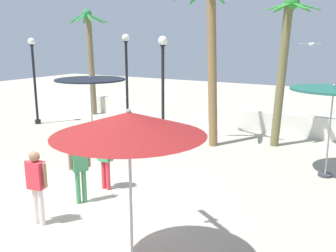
{
  "coord_description": "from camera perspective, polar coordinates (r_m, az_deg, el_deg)",
  "views": [
    {
      "loc": [
        5.8,
        -6.42,
        4.03
      ],
      "look_at": [
        0.0,
        3.42,
        1.4
      ],
      "focal_mm": 39.8,
      "sensor_mm": 36.0,
      "label": 1
    }
  ],
  "objects": [
    {
      "name": "ground_plane",
      "position": [
        9.54,
        -10.71,
        -12.25
      ],
      "size": [
        56.0,
        56.0,
        0.0
      ],
      "primitive_type": "plane",
      "color": "#B2A893"
    },
    {
      "name": "boundary_wall",
      "position": [
        17.56,
        10.57,
        1.05
      ],
      "size": [
        25.2,
        0.3,
        0.94
      ],
      "primitive_type": "cube",
      "color": "silver",
      "rests_on": "ground_plane"
    },
    {
      "name": "patio_umbrella_0",
      "position": [
        11.81,
        23.97,
        4.55
      ],
      "size": [
        2.43,
        2.43,
        2.81
      ],
      "color": "#333338",
      "rests_on": "ground_plane"
    },
    {
      "name": "patio_umbrella_1",
      "position": [
        15.25,
        -11.8,
        6.52
      ],
      "size": [
        2.78,
        2.78,
        2.66
      ],
      "color": "#333338",
      "rests_on": "ground_plane"
    },
    {
      "name": "patio_umbrella_3",
      "position": [
        5.93,
        -5.99,
        0.18
      ],
      "size": [
        2.49,
        2.49,
        2.99
      ],
      "color": "#333338",
      "rests_on": "ground_plane"
    },
    {
      "name": "palm_tree_1",
      "position": [
        20.98,
        -11.84,
        11.31
      ],
      "size": [
        2.29,
        2.29,
        5.66
      ],
      "color": "brown",
      "rests_on": "ground_plane"
    },
    {
      "name": "palm_tree_2",
      "position": [
        14.3,
        6.6,
        11.57
      ],
      "size": [
        2.53,
        2.56,
        6.17
      ],
      "color": "olive",
      "rests_on": "ground_plane"
    },
    {
      "name": "palm_tree_3",
      "position": [
        14.65,
        17.38,
        10.05
      ],
      "size": [
        1.94,
        2.03,
        5.62
      ],
      "color": "brown",
      "rests_on": "ground_plane"
    },
    {
      "name": "lamp_post_0",
      "position": [
        14.86,
        -0.79,
        7.39
      ],
      "size": [
        0.37,
        0.37,
        4.21
      ],
      "color": "black",
      "rests_on": "ground_plane"
    },
    {
      "name": "lamp_post_1",
      "position": [
        19.24,
        -19.82,
        7.42
      ],
      "size": [
        0.34,
        0.34,
        4.16
      ],
      "color": "black",
      "rests_on": "ground_plane"
    },
    {
      "name": "lamp_post_2",
      "position": [
        17.18,
        -6.35,
        7.87
      ],
      "size": [
        0.34,
        0.34,
        4.32
      ],
      "color": "black",
      "rests_on": "ground_plane"
    },
    {
      "name": "guest_0",
      "position": [
        10.31,
        -9.61,
        -4.41
      ],
      "size": [
        0.56,
        0.25,
        1.63
      ],
      "color": "#D8333F",
      "rests_on": "ground_plane"
    },
    {
      "name": "guest_1",
      "position": [
        8.7,
        -19.51,
        -7.9
      ],
      "size": [
        0.55,
        0.3,
        1.71
      ],
      "color": "silver",
      "rests_on": "ground_plane"
    },
    {
      "name": "guest_3",
      "position": [
        9.55,
        -13.35,
        -5.64
      ],
      "size": [
        0.39,
        0.5,
        1.71
      ],
      "color": "#3F8C59",
      "rests_on": "ground_plane"
    },
    {
      "name": "seagull_1",
      "position": [
        17.88,
        21.02,
        11.65
      ],
      "size": [
        0.85,
        0.78,
        0.14
      ],
      "color": "white"
    }
  ]
}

